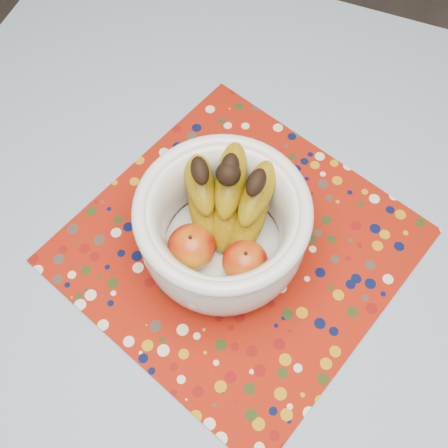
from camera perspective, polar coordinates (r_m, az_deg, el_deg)
name	(u,v)px	position (r m, az deg, el deg)	size (l,w,h in m)	color
table	(253,320)	(0.87, 3.19, -10.43)	(1.20, 1.20, 0.75)	brown
tablecloth	(256,305)	(0.79, 3.49, -8.81)	(1.32, 1.32, 0.01)	slate
placemat	(237,246)	(0.82, 1.46, -2.37)	(0.46, 0.46, 0.00)	maroon
fruit_bowl	(223,220)	(0.74, -0.14, 0.42)	(0.25, 0.24, 0.18)	silver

